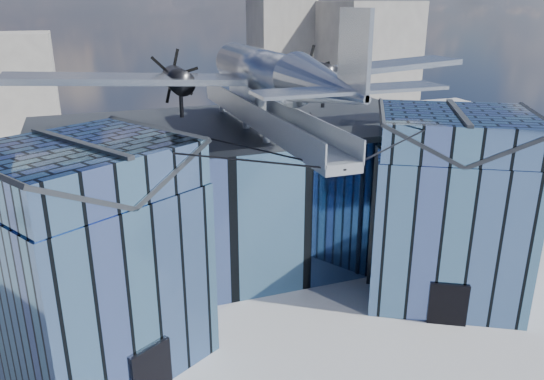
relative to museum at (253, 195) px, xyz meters
name	(u,v)px	position (x,y,z in m)	size (l,w,h in m)	color
ground_plane	(283,311)	(0.00, -5.82, -5.54)	(120.00, 120.00, 0.00)	gray
museum	(253,195)	(0.00, 0.00, 0.00)	(32.88, 24.50, 17.60)	#4C6E9C
bg_towers	(163,61)	(1.45, 44.67, 4.47)	(77.00, 24.50, 26.00)	gray
tree_plaza_e	(521,199)	(20.46, -2.99, -1.79)	(4.59, 4.59, 5.54)	black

